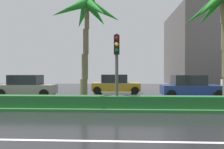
{
  "coord_description": "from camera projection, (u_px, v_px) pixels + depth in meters",
  "views": [
    {
      "loc": [
        2.41,
        -3.76,
        1.96
      ],
      "look_at": [
        1.79,
        10.01,
        1.78
      ],
      "focal_mm": 32.9,
      "sensor_mm": 36.0,
      "label": 1
    }
  ],
  "objects": [
    {
      "name": "ground_plane",
      "position": [
        83.0,
        104.0,
        12.88
      ],
      "size": [
        90.0,
        42.0,
        0.1
      ],
      "primitive_type": "cube",
      "color": "black"
    },
    {
      "name": "near_lane_divider_stripe",
      "position": [
        37.0,
        140.0,
        5.88
      ],
      "size": [
        81.0,
        0.14,
        0.01
      ],
      "primitive_type": "cube",
      "color": "white",
      "rests_on": "ground_plane"
    },
    {
      "name": "median_strip",
      "position": [
        80.0,
        104.0,
        11.88
      ],
      "size": [
        85.5,
        4.0,
        0.15
      ],
      "primitive_type": "cube",
      "color": "#2D6B33",
      "rests_on": "ground_plane"
    },
    {
      "name": "median_hedge",
      "position": [
        74.0,
        101.0,
        10.47
      ],
      "size": [
        76.5,
        0.7,
        0.6
      ],
      "color": "#1E6028",
      "rests_on": "median_strip"
    },
    {
      "name": "palm_tree_centre_left",
      "position": [
        87.0,
        16.0,
        11.42
      ],
      "size": [
        4.02,
        3.85,
        6.16
      ],
      "color": "brown",
      "rests_on": "median_strip"
    },
    {
      "name": "traffic_signal_median_right",
      "position": [
        117.0,
        57.0,
        10.31
      ],
      "size": [
        0.28,
        0.43,
        3.73
      ],
      "color": "#4C4C47",
      "rests_on": "median_strip"
    },
    {
      "name": "car_in_traffic_leading",
      "position": [
        27.0,
        86.0,
        16.21
      ],
      "size": [
        4.3,
        2.02,
        1.72
      ],
      "color": "gray",
      "rests_on": "ground_plane"
    },
    {
      "name": "car_in_traffic_second",
      "position": [
        116.0,
        84.0,
        18.74
      ],
      "size": [
        4.3,
        2.02,
        1.72
      ],
      "color": "#B28C1E",
      "rests_on": "ground_plane"
    },
    {
      "name": "car_in_traffic_third",
      "position": [
        190.0,
        87.0,
        15.52
      ],
      "size": [
        4.3,
        2.02,
        1.72
      ],
      "color": "navy",
      "rests_on": "ground_plane"
    }
  ]
}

